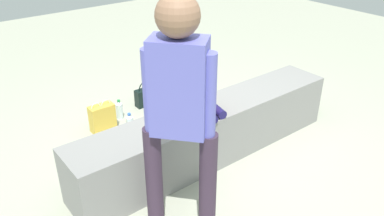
% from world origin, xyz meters
% --- Properties ---
extents(ground_plane, '(12.00, 12.00, 0.00)m').
position_xyz_m(ground_plane, '(0.00, 0.00, 0.00)').
color(ground_plane, '#A4A792').
extents(concrete_ledge, '(2.66, 0.45, 0.51)m').
position_xyz_m(concrete_ledge, '(0.00, 0.00, 0.26)').
color(concrete_ledge, gray).
rests_on(concrete_ledge, ground_plane).
extents(child_seated, '(0.28, 0.33, 0.48)m').
position_xyz_m(child_seated, '(-0.11, -0.02, 0.73)').
color(child_seated, '#1C1851').
rests_on(child_seated, concrete_ledge).
extents(adult_standing, '(0.38, 0.41, 1.69)m').
position_xyz_m(adult_standing, '(-0.74, -0.55, 1.02)').
color(adult_standing, '#362739').
rests_on(adult_standing, ground_plane).
extents(cake_plate, '(0.22, 0.22, 0.07)m').
position_xyz_m(cake_plate, '(-0.37, -0.01, 0.53)').
color(cake_plate, '#4CA5D8').
rests_on(cake_plate, concrete_ledge).
extents(gift_bag, '(0.25, 0.13, 0.34)m').
position_xyz_m(gift_bag, '(-0.57, 1.03, 0.15)').
color(gift_bag, gold).
rests_on(gift_bag, ground_plane).
extents(railing_post, '(0.36, 0.36, 1.24)m').
position_xyz_m(railing_post, '(0.57, 1.16, 0.48)').
color(railing_post, black).
rests_on(railing_post, ground_plane).
extents(water_bottle_near_gift, '(0.07, 0.07, 0.22)m').
position_xyz_m(water_bottle_near_gift, '(-0.31, 1.15, 0.10)').
color(water_bottle_near_gift, silver).
rests_on(water_bottle_near_gift, ground_plane).
extents(water_bottle_far_side, '(0.07, 0.07, 0.22)m').
position_xyz_m(water_bottle_far_side, '(-0.37, 0.83, 0.10)').
color(water_bottle_far_side, silver).
rests_on(water_bottle_far_side, ground_plane).
extents(party_cup_red, '(0.09, 0.09, 0.12)m').
position_xyz_m(party_cup_red, '(0.20, 0.38, 0.06)').
color(party_cup_red, red).
rests_on(party_cup_red, ground_plane).
extents(cake_box_white, '(0.36, 0.34, 0.10)m').
position_xyz_m(cake_box_white, '(-0.88, 0.38, 0.05)').
color(cake_box_white, white).
rests_on(cake_box_white, ground_plane).
extents(handbag_black_leather, '(0.29, 0.10, 0.31)m').
position_xyz_m(handbag_black_leather, '(0.10, 1.24, 0.11)').
color(handbag_black_leather, black).
rests_on(handbag_black_leather, ground_plane).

